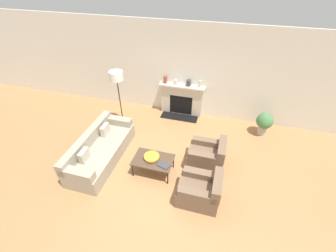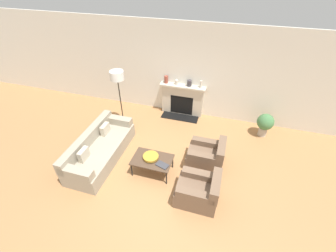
% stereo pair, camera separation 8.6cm
% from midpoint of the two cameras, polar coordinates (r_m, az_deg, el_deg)
% --- Properties ---
extents(ground_plane, '(18.00, 18.00, 0.00)m').
position_cam_midpoint_polar(ground_plane, '(5.59, -1.49, -12.70)').
color(ground_plane, '#A87547').
extents(wall_back, '(18.00, 0.06, 2.90)m').
position_cam_midpoint_polar(wall_back, '(7.08, 5.91, 13.51)').
color(wall_back, silver).
rests_on(wall_back, ground_plane).
extents(fireplace, '(1.46, 0.59, 1.04)m').
position_cam_midpoint_polar(fireplace, '(7.41, 3.97, 6.58)').
color(fireplace, beige).
rests_on(fireplace, ground_plane).
extents(couch, '(0.89, 2.24, 0.73)m').
position_cam_midpoint_polar(couch, '(6.09, -16.54, -5.67)').
color(couch, '#9E937F').
rests_on(couch, ground_plane).
extents(armchair_near, '(0.88, 0.72, 0.74)m').
position_cam_midpoint_polar(armchair_near, '(5.02, 8.39, -16.00)').
color(armchair_near, brown).
rests_on(armchair_near, ground_plane).
extents(armchair_far, '(0.88, 0.72, 0.74)m').
position_cam_midpoint_polar(armchair_far, '(5.75, 10.27, -7.50)').
color(armchair_far, brown).
rests_on(armchair_far, ground_plane).
extents(coffee_table, '(0.95, 0.62, 0.42)m').
position_cam_midpoint_polar(coffee_table, '(5.43, -3.57, -8.64)').
color(coffee_table, '#4C3828').
rests_on(coffee_table, ground_plane).
extents(bowl, '(0.37, 0.37, 0.08)m').
position_cam_midpoint_polar(bowl, '(5.40, -3.94, -7.78)').
color(bowl, '#BC8E2D').
rests_on(bowl, coffee_table).
extents(book, '(0.33, 0.25, 0.02)m').
position_cam_midpoint_polar(book, '(5.25, -0.99, -9.87)').
color(book, '#38383D').
rests_on(book, coffee_table).
extents(floor_lamp, '(0.39, 0.39, 1.78)m').
position_cam_midpoint_polar(floor_lamp, '(6.53, -12.30, 11.21)').
color(floor_lamp, black).
rests_on(floor_lamp, ground_plane).
extents(mantel_vase_left, '(0.12, 0.12, 0.23)m').
position_cam_midpoint_polar(mantel_vase_left, '(7.24, -0.13, 11.74)').
color(mantel_vase_left, brown).
rests_on(mantel_vase_left, fireplace).
extents(mantel_vase_center_left, '(0.11, 0.11, 0.15)m').
position_cam_midpoint_polar(mantel_vase_center_left, '(7.18, 2.57, 11.08)').
color(mantel_vase_center_left, beige).
rests_on(mantel_vase_center_left, fireplace).
extents(mantel_vase_center_right, '(0.14, 0.14, 0.19)m').
position_cam_midpoint_polar(mantel_vase_center_right, '(7.09, 5.80, 10.76)').
color(mantel_vase_center_right, '#3D383D').
rests_on(mantel_vase_center_right, fireplace).
extents(mantel_vase_right, '(0.07, 0.07, 0.22)m').
position_cam_midpoint_polar(mantel_vase_right, '(7.03, 8.72, 10.46)').
color(mantel_vase_right, beige).
rests_on(mantel_vase_right, fireplace).
extents(potted_plant, '(0.47, 0.47, 0.72)m').
position_cam_midpoint_polar(potted_plant, '(7.06, 23.75, 0.68)').
color(potted_plant, '#B2A899').
rests_on(potted_plant, ground_plane).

